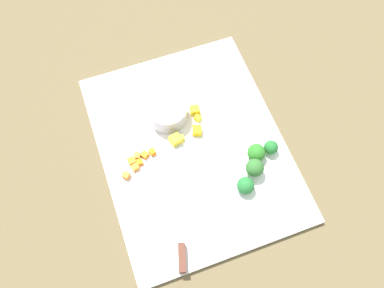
# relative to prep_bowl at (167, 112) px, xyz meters

# --- Properties ---
(ground_plane) EXTENTS (4.00, 4.00, 0.00)m
(ground_plane) POSITION_rel_prep_bowl_xyz_m (-0.09, -0.03, -0.03)
(ground_plane) COLOR brown
(cutting_board) EXTENTS (0.50, 0.39, 0.01)m
(cutting_board) POSITION_rel_prep_bowl_xyz_m (-0.09, -0.03, -0.03)
(cutting_board) COLOR white
(cutting_board) RESTS_ON ground_plane
(prep_bowl) EXTENTS (0.09, 0.09, 0.05)m
(prep_bowl) POSITION_rel_prep_bowl_xyz_m (0.00, 0.00, 0.00)
(prep_bowl) COLOR #BBB7C3
(prep_bowl) RESTS_ON cutting_board
(chef_knife) EXTENTS (0.31, 0.11, 0.02)m
(chef_knife) POSITION_rel_prep_bowl_xyz_m (-0.23, 0.05, -0.02)
(chef_knife) COLOR silver
(chef_knife) RESTS_ON cutting_board
(carrot_dice_0) EXTENTS (0.02, 0.02, 0.01)m
(carrot_dice_0) POSITION_rel_prep_bowl_xyz_m (-0.10, 0.11, -0.02)
(carrot_dice_0) COLOR orange
(carrot_dice_0) RESTS_ON cutting_board
(carrot_dice_1) EXTENTS (0.02, 0.02, 0.01)m
(carrot_dice_1) POSITION_rel_prep_bowl_xyz_m (-0.11, 0.13, -0.02)
(carrot_dice_1) COLOR orange
(carrot_dice_1) RESTS_ON cutting_board
(carrot_dice_2) EXTENTS (0.02, 0.02, 0.01)m
(carrot_dice_2) POSITION_rel_prep_bowl_xyz_m (-0.08, 0.08, -0.02)
(carrot_dice_2) COLOR orange
(carrot_dice_2) RESTS_ON cutting_board
(carrot_dice_3) EXTENTS (0.01, 0.01, 0.01)m
(carrot_dice_3) POSITION_rel_prep_bowl_xyz_m (-0.08, 0.09, -0.02)
(carrot_dice_3) COLOR orange
(carrot_dice_3) RESTS_ON cutting_board
(carrot_dice_4) EXTENTS (0.02, 0.02, 0.01)m
(carrot_dice_4) POSITION_rel_prep_bowl_xyz_m (-0.08, 0.11, -0.02)
(carrot_dice_4) COLOR orange
(carrot_dice_4) RESTS_ON cutting_board
(carrot_dice_5) EXTENTS (0.02, 0.02, 0.01)m
(carrot_dice_5) POSITION_rel_prep_bowl_xyz_m (-0.07, 0.09, -0.02)
(carrot_dice_5) COLOR orange
(carrot_dice_5) RESTS_ON cutting_board
(carrot_dice_6) EXTENTS (0.02, 0.02, 0.01)m
(carrot_dice_6) POSITION_rel_prep_bowl_xyz_m (-0.08, 0.06, -0.02)
(carrot_dice_6) COLOR orange
(carrot_dice_6) RESTS_ON cutting_board
(pepper_dice_0) EXTENTS (0.03, 0.03, 0.02)m
(pepper_dice_0) POSITION_rel_prep_bowl_xyz_m (-0.06, -0.05, -0.01)
(pepper_dice_0) COLOR yellow
(pepper_dice_0) RESTS_ON cutting_board
(pepper_dice_1) EXTENTS (0.02, 0.02, 0.01)m
(pepper_dice_1) POSITION_rel_prep_bowl_xyz_m (-0.03, -0.06, -0.02)
(pepper_dice_1) COLOR yellow
(pepper_dice_1) RESTS_ON cutting_board
(pepper_dice_2) EXTENTS (0.03, 0.03, 0.02)m
(pepper_dice_2) POSITION_rel_prep_bowl_xyz_m (-0.07, 0.00, -0.01)
(pepper_dice_2) COLOR yellow
(pepper_dice_2) RESTS_ON cutting_board
(pepper_dice_3) EXTENTS (0.01, 0.01, 0.01)m
(pepper_dice_3) POSITION_rel_prep_bowl_xyz_m (-0.07, -0.01, -0.02)
(pepper_dice_3) COLOR yellow
(pepper_dice_3) RESTS_ON cutting_board
(pepper_dice_4) EXTENTS (0.02, 0.02, 0.02)m
(pepper_dice_4) POSITION_rel_prep_bowl_xyz_m (-0.01, -0.06, -0.01)
(pepper_dice_4) COLOR yellow
(pepper_dice_4) RESTS_ON cutting_board
(broccoli_floret_0) EXTENTS (0.04, 0.04, 0.05)m
(broccoli_floret_0) POSITION_rel_prep_bowl_xyz_m (-0.19, -0.13, 0.00)
(broccoli_floret_0) COLOR #8AB35A
(broccoli_floret_0) RESTS_ON cutting_board
(broccoli_floret_1) EXTENTS (0.03, 0.03, 0.03)m
(broccoli_floret_1) POSITION_rel_prep_bowl_xyz_m (-0.16, -0.18, -0.00)
(broccoli_floret_1) COLOR #90C354
(broccoli_floret_1) RESTS_ON cutting_board
(broccoli_floret_2) EXTENTS (0.04, 0.04, 0.04)m
(broccoli_floret_2) POSITION_rel_prep_bowl_xyz_m (-0.16, -0.15, -0.00)
(broccoli_floret_2) COLOR #81BA67
(broccoli_floret_2) RESTS_ON cutting_board
(broccoli_floret_3) EXTENTS (0.04, 0.04, 0.04)m
(broccoli_floret_3) POSITION_rel_prep_bowl_xyz_m (-0.22, -0.10, -0.00)
(broccoli_floret_3) COLOR #91BE65
(broccoli_floret_3) RESTS_ON cutting_board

